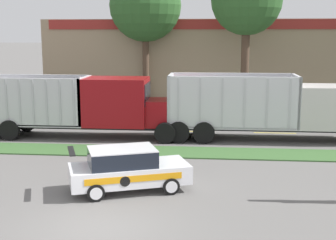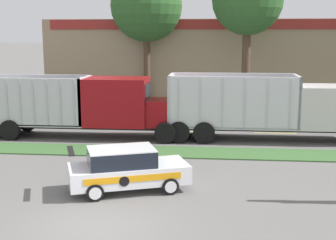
% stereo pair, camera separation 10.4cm
% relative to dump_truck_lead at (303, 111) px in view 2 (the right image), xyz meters
% --- Properties ---
extents(ground_plane, '(600.00, 600.00, 0.00)m').
position_rel_dump_truck_lead_xyz_m(ground_plane, '(-8.05, -12.26, -1.60)').
color(ground_plane, slate).
extents(grass_verge, '(120.00, 2.14, 0.06)m').
position_rel_dump_truck_lead_xyz_m(grass_verge, '(-8.05, -3.32, -1.57)').
color(grass_verge, '#3D6633').
rests_on(grass_verge, ground_plane).
extents(centre_line_3, '(2.40, 0.14, 0.01)m').
position_rel_dump_truck_lead_xyz_m(centre_line_3, '(-17.33, 1.75, -1.60)').
color(centre_line_3, yellow).
rests_on(centre_line_3, ground_plane).
extents(centre_line_4, '(2.40, 0.14, 0.01)m').
position_rel_dump_truck_lead_xyz_m(centre_line_4, '(-11.93, 1.75, -1.60)').
color(centre_line_4, yellow).
rests_on(centre_line_4, ground_plane).
extents(centre_line_5, '(2.40, 0.14, 0.01)m').
position_rel_dump_truck_lead_xyz_m(centre_line_5, '(-6.53, 1.75, -1.60)').
color(centre_line_5, yellow).
rests_on(centre_line_5, ground_plane).
extents(centre_line_6, '(2.40, 0.14, 0.01)m').
position_rel_dump_truck_lead_xyz_m(centre_line_6, '(-1.13, 1.75, -1.60)').
color(centre_line_6, yellow).
rests_on(centre_line_6, ground_plane).
extents(dump_truck_lead, '(12.35, 2.81, 3.48)m').
position_rel_dump_truck_lead_xyz_m(dump_truck_lead, '(0.00, 0.00, 0.00)').
color(dump_truck_lead, black).
rests_on(dump_truck_lead, ground_plane).
extents(dump_truck_far_right, '(11.37, 2.70, 3.41)m').
position_rel_dump_truck_lead_xyz_m(dump_truck_far_right, '(-10.76, -0.24, 0.10)').
color(dump_truck_far_right, black).
rests_on(dump_truck_far_right, ground_plane).
extents(rally_car, '(4.61, 3.16, 1.62)m').
position_rel_dump_truck_lead_xyz_m(rally_car, '(-7.80, -8.96, -0.79)').
color(rally_car, white).
rests_on(rally_car, ground_plane).
extents(store_building_backdrop, '(29.58, 12.10, 6.86)m').
position_rel_dump_truck_lead_xyz_m(store_building_backdrop, '(-4.70, 20.69, 1.83)').
color(store_building_backdrop, '#9E896B').
rests_on(store_building_backdrop, ground_plane).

